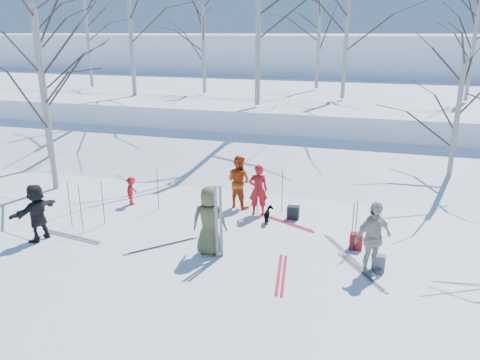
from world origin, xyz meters
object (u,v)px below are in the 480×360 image
(backpack_grey, at_px, (378,263))
(backpack_dark, at_px, (293,213))
(skier_olive_center, at_px, (209,221))
(dog, at_px, (269,215))
(skier_red_north, at_px, (258,190))
(skier_grey_west, at_px, (37,212))
(skier_redor_behind, at_px, (239,181))
(skier_red_seated, at_px, (132,191))
(skier_cream_east, at_px, (373,238))
(backpack_red, at_px, (356,241))

(backpack_grey, relative_size, backpack_dark, 0.95)
(skier_olive_center, distance_m, backpack_grey, 4.11)
(dog, bearing_deg, backpack_grey, 136.28)
(dog, bearing_deg, skier_red_north, -61.81)
(skier_grey_west, relative_size, backpack_grey, 4.08)
(skier_redor_behind, xyz_separation_m, backpack_dark, (1.84, -0.53, -0.63))
(skier_grey_west, bearing_deg, skier_red_seated, 171.48)
(skier_olive_center, bearing_deg, skier_red_seated, -46.38)
(skier_olive_center, xyz_separation_m, backpack_grey, (4.04, 0.29, -0.68))
(dog, relative_size, backpack_grey, 1.50)
(skier_cream_east, relative_size, backpack_grey, 4.55)
(skier_red_seated, bearing_deg, backpack_dark, -94.43)
(skier_olive_center, bearing_deg, skier_red_north, -111.02)
(skier_cream_east, bearing_deg, skier_red_north, 98.08)
(skier_red_north, distance_m, skier_redor_behind, 0.89)
(skier_red_north, bearing_deg, backpack_red, 133.60)
(backpack_red, bearing_deg, backpack_grey, -60.45)
(skier_grey_west, distance_m, backpack_red, 8.31)
(skier_olive_center, xyz_separation_m, backpack_red, (3.48, 1.29, -0.66))
(skier_cream_east, xyz_separation_m, dog, (-2.91, 2.15, -0.62))
(backpack_red, relative_size, backpack_grey, 1.11)
(backpack_red, distance_m, backpack_dark, 2.43)
(skier_red_north, xyz_separation_m, skier_redor_behind, (-0.76, 0.48, 0.05))
(skier_grey_west, distance_m, dog, 6.27)
(backpack_dark, bearing_deg, skier_cream_east, -49.49)
(skier_red_north, xyz_separation_m, backpack_grey, (3.55, -2.57, -0.59))
(backpack_grey, bearing_deg, skier_red_seated, 163.74)
(skier_redor_behind, xyz_separation_m, skier_cream_east, (4.13, -3.21, 0.03))
(backpack_grey, distance_m, backpack_dark, 3.52)
(skier_red_north, relative_size, backpack_grey, 4.13)
(skier_olive_center, distance_m, skier_redor_behind, 3.34)
(skier_olive_center, bearing_deg, dog, -124.13)
(skier_red_seated, xyz_separation_m, backpack_grey, (7.61, -2.22, -0.27))
(skier_cream_east, xyz_separation_m, backpack_grey, (0.18, 0.16, -0.67))
(skier_red_north, height_order, backpack_red, skier_red_north)
(skier_red_north, bearing_deg, skier_redor_behind, -50.89)
(skier_olive_center, relative_size, backpack_red, 4.16)
(backpack_dark, bearing_deg, backpack_red, -38.63)
(backpack_red, xyz_separation_m, backpack_dark, (-1.90, 1.52, -0.01))
(dog, bearing_deg, backpack_dark, -150.58)
(backpack_dark, bearing_deg, skier_red_north, 177.13)
(skier_olive_center, height_order, skier_red_seated, skier_olive_center)
(backpack_grey, bearing_deg, skier_cream_east, -137.27)
(backpack_red, bearing_deg, skier_grey_west, -167.18)
(dog, relative_size, backpack_red, 1.36)
(skier_red_north, bearing_deg, dog, 110.40)
(skier_redor_behind, xyz_separation_m, dog, (1.22, -1.06, -0.59))
(skier_redor_behind, distance_m, backpack_dark, 2.02)
(skier_grey_west, bearing_deg, skier_olive_center, 107.18)
(skier_red_north, distance_m, skier_cream_east, 4.34)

